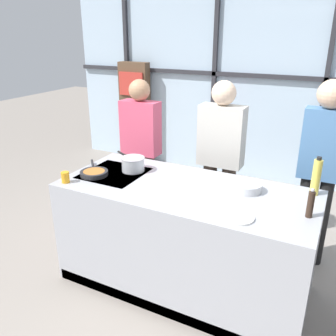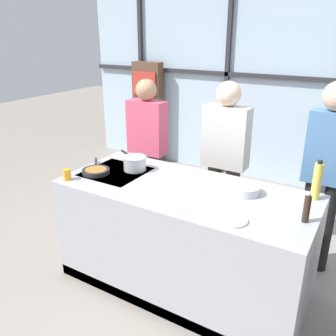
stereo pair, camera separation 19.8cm
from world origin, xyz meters
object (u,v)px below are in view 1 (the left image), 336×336
object	(u,v)px
spectator_center_left	(220,154)
oil_bottle	(316,177)
mixing_bowl	(247,187)
frying_pan	(94,173)
pepper_grinder	(310,204)
white_plate	(238,217)
spectator_center_right	(321,162)
juice_glass_near	(65,177)
saucepan	(133,164)
spectator_far_left	(141,144)

from	to	relation	value
spectator_center_left	oil_bottle	bearing A→B (deg)	151.21
mixing_bowl	oil_bottle	world-z (taller)	oil_bottle
frying_pan	pepper_grinder	xyz separation A→B (m)	(1.79, 0.06, 0.08)
mixing_bowl	white_plate	bearing A→B (deg)	-81.43
frying_pan	white_plate	xyz separation A→B (m)	(1.36, -0.18, -0.01)
spectator_center_right	mixing_bowl	bearing A→B (deg)	55.45
frying_pan	oil_bottle	distance (m)	1.84
frying_pan	oil_bottle	size ratio (longest dim) A/B	1.18
spectator_center_right	juice_glass_near	size ratio (longest dim) A/B	18.85
saucepan	mixing_bowl	xyz separation A→B (m)	(1.04, 0.03, -0.03)
spectator_center_left	frying_pan	xyz separation A→B (m)	(-0.83, -0.98, -0.00)
spectator_far_left	spectator_center_right	xyz separation A→B (m)	(1.88, 0.00, 0.10)
frying_pan	white_plate	size ratio (longest dim) A/B	1.66
saucepan	oil_bottle	bearing A→B (deg)	7.98
oil_bottle	pepper_grinder	world-z (taller)	oil_bottle
frying_pan	oil_bottle	xyz separation A→B (m)	(1.78, 0.46, 0.12)
spectator_center_left	oil_bottle	xyz separation A→B (m)	(0.94, -0.52, 0.12)
spectator_far_left	juice_glass_near	xyz separation A→B (m)	(-0.00, -1.22, 0.04)
oil_bottle	juice_glass_near	distance (m)	2.02
frying_pan	mixing_bowl	size ratio (longest dim) A/B	1.56
white_plate	spectator_far_left	bearing A→B (deg)	141.71
frying_pan	saucepan	world-z (taller)	saucepan
spectator_center_left	pepper_grinder	world-z (taller)	spectator_center_left
pepper_grinder	juice_glass_near	bearing A→B (deg)	-171.03
spectator_center_right	pepper_grinder	bearing A→B (deg)	90.90
spectator_center_left	pepper_grinder	size ratio (longest dim) A/B	7.90
saucepan	pepper_grinder	xyz separation A→B (m)	(1.54, -0.19, 0.03)
white_plate	pepper_grinder	size ratio (longest dim) A/B	1.02
saucepan	white_plate	size ratio (longest dim) A/B	1.65
oil_bottle	spectator_far_left	bearing A→B (deg)	164.60
spectator_center_left	white_plate	xyz separation A→B (m)	(0.53, -1.16, -0.02)
spectator_center_left	saucepan	size ratio (longest dim) A/B	4.67
juice_glass_near	spectator_far_left	bearing A→B (deg)	89.79
spectator_center_left	spectator_center_right	distance (m)	0.94
saucepan	oil_bottle	xyz separation A→B (m)	(1.53, 0.21, 0.08)
spectator_center_right	oil_bottle	size ratio (longest dim) A/B	5.68
spectator_far_left	spectator_center_right	distance (m)	1.88
mixing_bowl	pepper_grinder	xyz separation A→B (m)	(0.50, -0.22, 0.06)
spectator_center_left	frying_pan	world-z (taller)	spectator_center_left
spectator_center_right	saucepan	size ratio (longest dim) A/B	4.85
juice_glass_near	frying_pan	bearing A→B (deg)	65.40
saucepan	juice_glass_near	bearing A→B (deg)	-126.74
spectator_center_right	saucepan	world-z (taller)	spectator_center_right
spectator_far_left	oil_bottle	xyz separation A→B (m)	(1.88, -0.52, 0.14)
spectator_far_left	juice_glass_near	distance (m)	1.22
juice_glass_near	mixing_bowl	bearing A→B (deg)	20.33
frying_pan	pepper_grinder	bearing A→B (deg)	1.90
spectator_center_right	frying_pan	size ratio (longest dim) A/B	4.82
pepper_grinder	juice_glass_near	distance (m)	1.92
saucepan	white_plate	distance (m)	1.19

